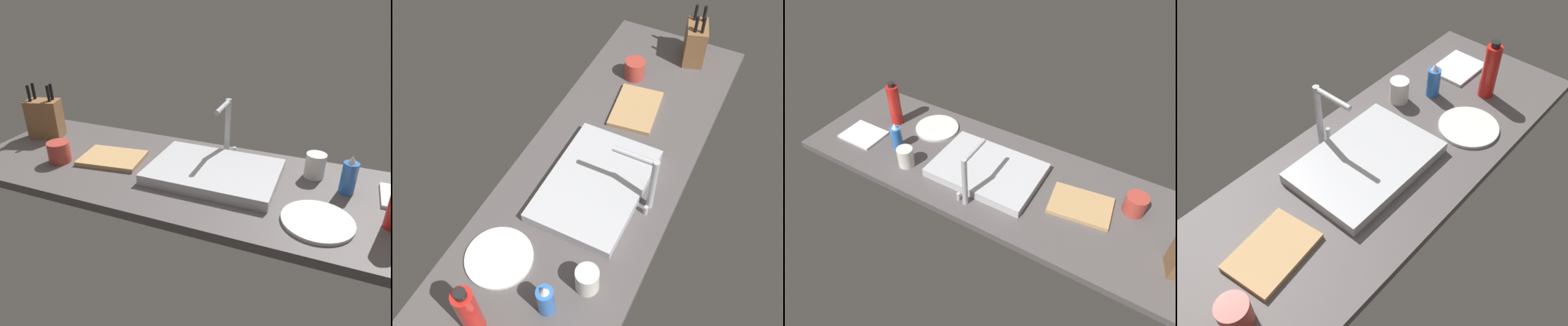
% 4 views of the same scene
% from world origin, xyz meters
% --- Properties ---
extents(countertop_slab, '(1.96, 0.63, 0.04)m').
position_xyz_m(countertop_slab, '(0.00, 0.00, 0.02)').
color(countertop_slab, '#514C4C').
rests_on(countertop_slab, ground).
extents(sink_basin, '(0.49, 0.34, 0.04)m').
position_xyz_m(sink_basin, '(0.04, 0.02, 0.06)').
color(sink_basin, '#B7BABF').
rests_on(sink_basin, countertop_slab).
extents(faucet, '(0.06, 0.16, 0.25)m').
position_xyz_m(faucet, '(0.03, 0.21, 0.19)').
color(faucet, '#B7BABF').
rests_on(faucet, countertop_slab).
extents(cutting_board, '(0.28, 0.21, 0.02)m').
position_xyz_m(cutting_board, '(-0.40, -0.01, 0.04)').
color(cutting_board, tan).
rests_on(cutting_board, countertop_slab).
extents(soap_bottle, '(0.05, 0.05, 0.15)m').
position_xyz_m(soap_bottle, '(0.53, 0.09, 0.10)').
color(soap_bottle, blue).
rests_on(soap_bottle, countertop_slab).
extents(water_bottle, '(0.06, 0.06, 0.24)m').
position_xyz_m(water_bottle, '(0.67, -0.08, 0.15)').
color(water_bottle, red).
rests_on(water_bottle, countertop_slab).
extents(dinner_plate, '(0.23, 0.23, 0.01)m').
position_xyz_m(dinner_plate, '(0.45, -0.14, 0.04)').
color(dinner_plate, silver).
rests_on(dinner_plate, countertop_slab).
extents(dish_towel, '(0.21, 0.17, 0.01)m').
position_xyz_m(dish_towel, '(0.74, 0.11, 0.04)').
color(dish_towel, white).
rests_on(dish_towel, countertop_slab).
extents(coffee_mug, '(0.08, 0.08, 0.10)m').
position_xyz_m(coffee_mug, '(0.41, 0.17, 0.08)').
color(coffee_mug, silver).
rests_on(coffee_mug, countertop_slab).
extents(ceramic_cup, '(0.09, 0.09, 0.09)m').
position_xyz_m(ceramic_cup, '(-0.60, -0.10, 0.08)').
color(ceramic_cup, '#B23D33').
rests_on(ceramic_cup, countertop_slab).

